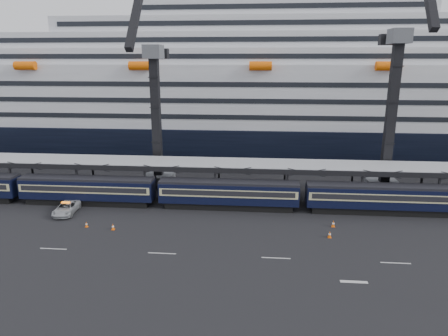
{
  "coord_description": "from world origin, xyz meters",
  "views": [
    {
      "loc": [
        -4.1,
        -41.7,
        19.77
      ],
      "look_at": [
        -8.63,
        10.0,
        5.74
      ],
      "focal_mm": 32.0,
      "sensor_mm": 36.0,
      "label": 1
    }
  ],
  "objects": [
    {
      "name": "ground",
      "position": [
        0.0,
        0.0,
        0.0
      ],
      "size": [
        260.0,
        260.0,
        0.0
      ],
      "primitive_type": "plane",
      "color": "black",
      "rests_on": "ground"
    },
    {
      "name": "lane_markings",
      "position": [
        8.15,
        -5.23,
        0.01
      ],
      "size": [
        111.0,
        4.27,
        0.02
      ],
      "color": "beige",
      "rests_on": "ground"
    },
    {
      "name": "train",
      "position": [
        -4.65,
        10.0,
        2.2
      ],
      "size": [
        133.05,
        3.0,
        4.05
      ],
      "color": "black",
      "rests_on": "ground"
    },
    {
      "name": "canopy",
      "position": [
        0.0,
        14.0,
        5.25
      ],
      "size": [
        130.0,
        6.25,
        5.53
      ],
      "color": "#9C9FA4",
      "rests_on": "ground"
    },
    {
      "name": "cruise_ship",
      "position": [
        -1.08,
        45.99,
        12.34
      ],
      "size": [
        214.09,
        28.84,
        34.0
      ],
      "color": "black",
      "rests_on": "ground"
    },
    {
      "name": "crane_dark_near",
      "position": [
        -20.0,
        18.59,
        11.93
      ],
      "size": [
        4.5,
        17.75,
        35.08
      ],
      "color": "#494B50",
      "rests_on": "ground"
    },
    {
      "name": "crane_dark_mid",
      "position": [
        15.0,
        17.59,
        13.36
      ],
      "size": [
        4.5,
        18.24,
        39.64
      ],
      "color": "#494B50",
      "rests_on": "ground"
    },
    {
      "name": "pickup_truck",
      "position": [
        -29.4,
        6.13,
        0.74
      ],
      "size": [
        2.97,
        5.51,
        1.47
      ],
      "primitive_type": "imported",
      "rotation": [
        0.0,
        0.0,
        0.1
      ],
      "color": "#A3A6AA",
      "rests_on": "ground"
    },
    {
      "name": "traffic_cone_b",
      "position": [
        -21.34,
        1.5,
        0.4
      ],
      "size": [
        0.4,
        0.4,
        0.8
      ],
      "color": "#FB6107",
      "rests_on": "ground"
    },
    {
      "name": "traffic_cone_c",
      "position": [
        -24.87,
        2.01,
        0.34
      ],
      "size": [
        0.35,
        0.35,
        0.7
      ],
      "color": "#FB6107",
      "rests_on": "ground"
    },
    {
      "name": "traffic_cone_d",
      "position": [
        4.35,
        1.55,
        0.4
      ],
      "size": [
        0.4,
        0.4,
        0.8
      ],
      "color": "#FB6107",
      "rests_on": "ground"
    },
    {
      "name": "traffic_cone_e",
      "position": [
        5.31,
        4.72,
        0.41
      ],
      "size": [
        0.42,
        0.42,
        0.83
      ],
      "color": "#FB6107",
      "rests_on": "ground"
    }
  ]
}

